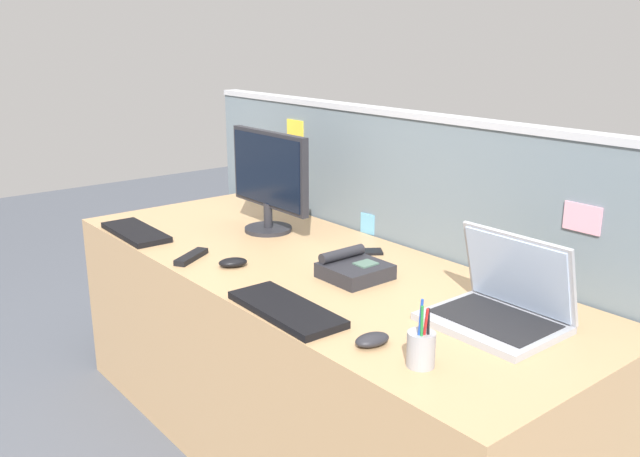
% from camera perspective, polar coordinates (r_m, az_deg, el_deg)
% --- Properties ---
extents(ground_plane, '(10.00, 10.00, 0.00)m').
position_cam_1_polar(ground_plane, '(2.72, -0.86, -17.62)').
color(ground_plane, '#4C515B').
extents(desk, '(2.18, 0.82, 0.73)m').
position_cam_1_polar(desk, '(2.54, -0.89, -10.76)').
color(desk, tan).
rests_on(desk, ground_plane).
extents(cubicle_divider, '(2.44, 0.08, 1.24)m').
position_cam_1_polar(cubicle_divider, '(2.72, 6.56, -3.15)').
color(cubicle_divider, slate).
rests_on(cubicle_divider, ground_plane).
extents(desktop_monitor, '(0.48, 0.19, 0.41)m').
position_cam_1_polar(desktop_monitor, '(2.74, -4.33, 4.38)').
color(desktop_monitor, '#232328').
rests_on(desktop_monitor, desk).
extents(laptop, '(0.35, 0.28, 0.25)m').
position_cam_1_polar(laptop, '(1.97, 15.10, -6.04)').
color(laptop, '#9EA0A8').
rests_on(laptop, desk).
extents(desk_phone, '(0.19, 0.20, 0.09)m').
position_cam_1_polar(desk_phone, '(2.26, 2.86, -3.43)').
color(desk_phone, '#232328').
rests_on(desk_phone, desk).
extents(keyboard_main, '(0.40, 0.17, 0.02)m').
position_cam_1_polar(keyboard_main, '(1.99, -2.88, -6.79)').
color(keyboard_main, black).
rests_on(keyboard_main, desk).
extents(keyboard_spare, '(0.38, 0.15, 0.02)m').
position_cam_1_polar(keyboard_spare, '(2.83, -15.26, -0.30)').
color(keyboard_spare, black).
rests_on(keyboard_spare, desk).
extents(computer_mouse_right_hand, '(0.09, 0.12, 0.03)m').
position_cam_1_polar(computer_mouse_right_hand, '(2.38, -7.34, -2.85)').
color(computer_mouse_right_hand, black).
rests_on(computer_mouse_right_hand, desk).
extents(computer_mouse_left_hand, '(0.07, 0.11, 0.03)m').
position_cam_1_polar(computer_mouse_left_hand, '(1.79, 4.42, -9.31)').
color(computer_mouse_left_hand, '#232328').
rests_on(computer_mouse_left_hand, desk).
extents(pen_cup, '(0.07, 0.07, 0.18)m').
position_cam_1_polar(pen_cup, '(1.69, 8.51, -9.93)').
color(pen_cup, '#99999E').
rests_on(pen_cup, desk).
extents(cell_phone_black_slab, '(0.13, 0.15, 0.01)m').
position_cam_1_polar(cell_phone_black_slab, '(2.51, 3.69, -1.97)').
color(cell_phone_black_slab, black).
rests_on(cell_phone_black_slab, desk).
extents(tv_remote, '(0.13, 0.17, 0.02)m').
position_cam_1_polar(tv_remote, '(2.48, -10.78, -2.35)').
color(tv_remote, black).
rests_on(tv_remote, desk).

